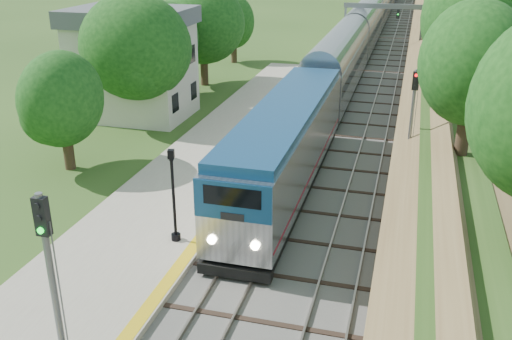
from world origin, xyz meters
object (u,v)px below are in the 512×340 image
(station_building, at_px, (133,63))
(signal_farside, at_px, (412,113))
(lamppost_far, at_px, (174,201))
(train, at_px, (377,11))
(signal_platform, at_px, (51,275))
(signal_gantry, at_px, (383,17))

(station_building, distance_m, signal_farside, 21.46)
(lamppost_far, bearing_deg, train, 87.27)
(train, xyz_separation_m, signal_platform, (-2.90, -78.52, 1.95))
(station_building, relative_size, lamppost_far, 2.04)
(signal_gantry, bearing_deg, train, 95.29)
(train, bearing_deg, signal_gantry, -84.71)
(train, height_order, lamppost_far, train)
(signal_gantry, distance_m, lamppost_far, 43.19)
(train, bearing_deg, station_building, -105.15)
(station_building, xyz_separation_m, train, (14.00, 51.69, -1.77))
(station_building, distance_m, signal_gantry, 29.94)
(lamppost_far, distance_m, signal_platform, 9.32)
(signal_gantry, bearing_deg, lamppost_far, -97.71)
(station_building, distance_m, signal_platform, 29.03)
(train, bearing_deg, signal_platform, -92.12)
(station_building, relative_size, signal_farside, 1.40)
(lamppost_far, height_order, signal_farside, signal_farside)
(signal_platform, bearing_deg, station_building, 112.47)
(lamppost_far, bearing_deg, signal_platform, -87.40)
(train, bearing_deg, lamppost_far, -92.73)
(signal_gantry, xyz_separation_m, train, (-2.47, 26.70, -2.50))
(station_building, height_order, lamppost_far, station_building)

